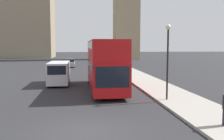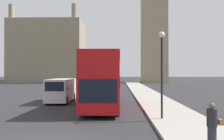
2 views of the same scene
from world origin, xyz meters
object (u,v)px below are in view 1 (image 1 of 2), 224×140
street_lamp (168,50)px  parked_sedan (70,63)px  white_van (59,72)px  red_double_decker_bus (105,62)px

street_lamp → parked_sedan: street_lamp is taller
white_van → street_lamp: 12.07m
street_lamp → parked_sedan: size_ratio=1.20×
red_double_decker_bus → street_lamp: bearing=-55.1°
red_double_decker_bus → white_van: bearing=141.5°
white_van → parked_sedan: (0.23, 20.77, -0.53)m
red_double_decker_bus → parked_sedan: 24.51m
parked_sedan → white_van: bearing=-90.6°
red_double_decker_bus → street_lamp: size_ratio=2.12×
white_van → parked_sedan: size_ratio=1.22×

